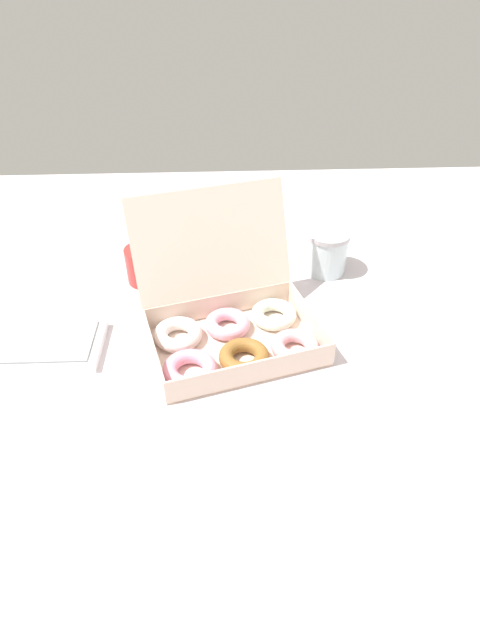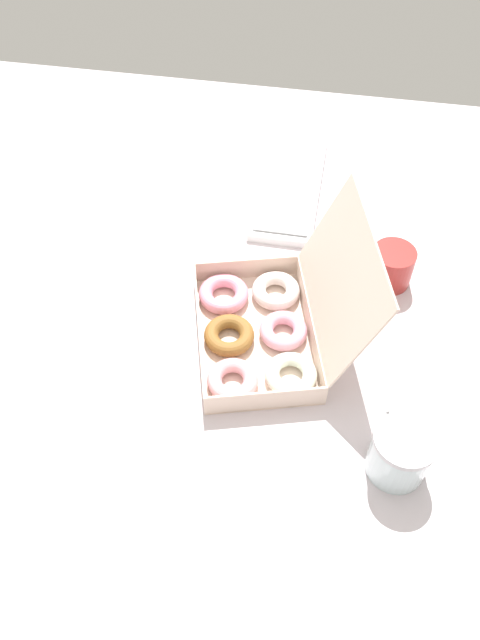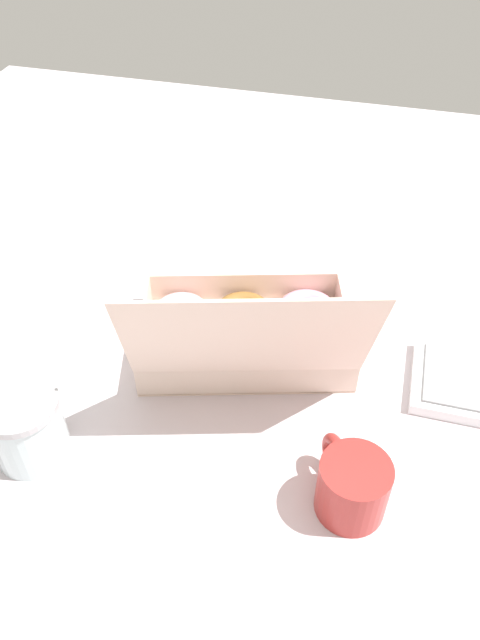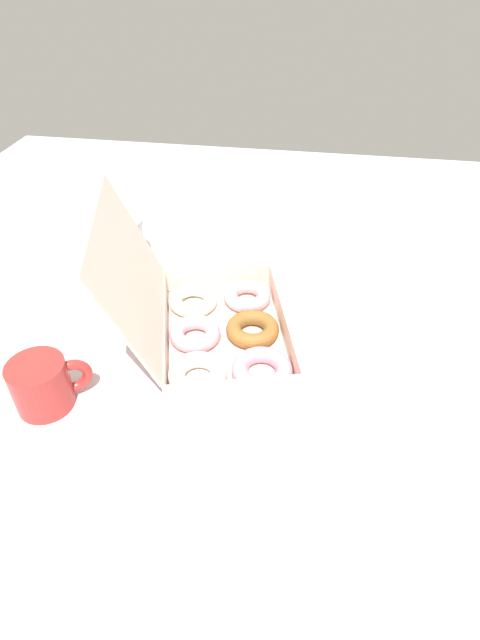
% 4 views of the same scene
% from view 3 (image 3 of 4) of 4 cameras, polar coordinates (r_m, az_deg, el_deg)
% --- Properties ---
extents(ground_plane, '(1.80, 1.80, 0.02)m').
position_cam_3_polar(ground_plane, '(1.00, -1.24, -0.98)').
color(ground_plane, silver).
extents(donut_box, '(0.38, 0.37, 0.25)m').
position_cam_3_polar(donut_box, '(0.93, 0.69, -1.42)').
color(donut_box, beige).
rests_on(donut_box, ground_plane).
extents(coffee_mug, '(0.09, 0.11, 0.08)m').
position_cam_3_polar(coffee_mug, '(0.77, 10.15, -14.60)').
color(coffee_mug, '#A82E2A').
rests_on(coffee_mug, ground_plane).
extents(glass_jar, '(0.10, 0.10, 0.10)m').
position_cam_3_polar(glass_jar, '(0.84, -18.99, -9.19)').
color(glass_jar, silver).
rests_on(glass_jar, ground_plane).
extents(paper_napkin, '(0.13, 0.12, 0.00)m').
position_cam_3_polar(paper_napkin, '(1.09, 12.50, 3.06)').
color(paper_napkin, white).
rests_on(paper_napkin, ground_plane).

